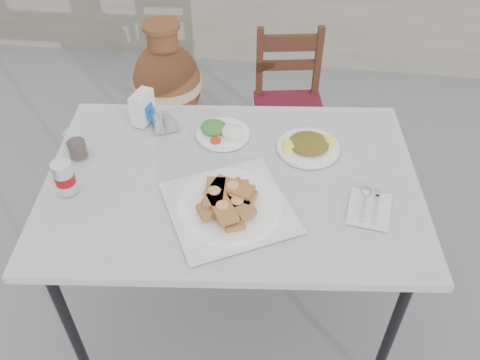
# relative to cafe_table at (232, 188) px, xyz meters

# --- Properties ---
(ground) EXTENTS (80.00, 80.00, 0.00)m
(ground) POSITION_rel_cafe_table_xyz_m (-0.04, -0.09, -0.78)
(ground) COLOR slate
(ground) RESTS_ON ground
(cafe_table) EXTENTS (1.47, 1.08, 0.84)m
(cafe_table) POSITION_rel_cafe_table_xyz_m (0.00, 0.00, 0.00)
(cafe_table) COLOR black
(cafe_table) RESTS_ON ground
(pide_plate) EXTENTS (0.55, 0.55, 0.08)m
(pide_plate) POSITION_rel_cafe_table_xyz_m (0.01, -0.16, 0.10)
(pide_plate) COLOR silver
(pide_plate) RESTS_ON cafe_table
(salad_rice_plate) EXTENTS (0.22, 0.22, 0.05)m
(salad_rice_plate) POSITION_rel_cafe_table_xyz_m (-0.08, 0.24, 0.08)
(salad_rice_plate) COLOR white
(salad_rice_plate) RESTS_ON cafe_table
(salad_chopped_plate) EXTENTS (0.24, 0.24, 0.05)m
(salad_chopped_plate) POSITION_rel_cafe_table_xyz_m (0.27, 0.20, 0.08)
(salad_chopped_plate) COLOR white
(salad_chopped_plate) RESTS_ON cafe_table
(soda_can) EXTENTS (0.07, 0.07, 0.13)m
(soda_can) POSITION_rel_cafe_table_xyz_m (-0.57, -0.15, 0.12)
(soda_can) COLOR white
(soda_can) RESTS_ON cafe_table
(cola_glass) EXTENTS (0.08, 0.08, 0.11)m
(cola_glass) POSITION_rel_cafe_table_xyz_m (-0.60, 0.04, 0.11)
(cola_glass) COLOR white
(cola_glass) RESTS_ON cafe_table
(napkin_holder) EXTENTS (0.09, 0.12, 0.13)m
(napkin_holder) POSITION_rel_cafe_table_xyz_m (-0.41, 0.29, 0.13)
(napkin_holder) COLOR silver
(napkin_holder) RESTS_ON cafe_table
(condiment_caddy) EXTENTS (0.13, 0.12, 0.07)m
(condiment_caddy) POSITION_rel_cafe_table_xyz_m (-0.32, 0.25, 0.08)
(condiment_caddy) COLOR silver
(condiment_caddy) RESTS_ON cafe_table
(cutlery_napkin) EXTENTS (0.17, 0.21, 0.01)m
(cutlery_napkin) POSITION_rel_cafe_table_xyz_m (0.49, -0.08, 0.06)
(cutlery_napkin) COLOR silver
(cutlery_napkin) RESTS_ON cafe_table
(chair) EXTENTS (0.44, 0.44, 0.86)m
(chair) POSITION_rel_cafe_table_xyz_m (0.16, 1.05, -0.33)
(chair) COLOR #341B0E
(chair) RESTS_ON ground
(terracotta_urn) EXTENTS (0.44, 0.44, 0.76)m
(terracotta_urn) POSITION_rel_cafe_table_xyz_m (-0.62, 1.32, -0.42)
(terracotta_urn) COLOR brown
(terracotta_urn) RESTS_ON ground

